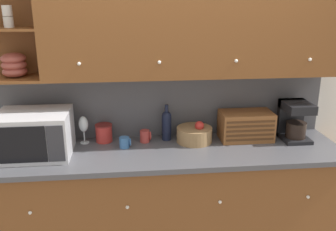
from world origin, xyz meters
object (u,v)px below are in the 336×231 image
at_px(mug, 145,136).
at_px(wine_bottle, 167,124).
at_px(bread_box, 246,126).
at_px(storage_canister, 104,133).
at_px(coffee_maker, 294,120).
at_px(wine_glass, 83,125).
at_px(microwave, 35,134).
at_px(mug_blue_second, 125,142).
at_px(fruit_basket, 194,134).

distance_m(mug, wine_bottle, 0.21).
distance_m(mug, bread_box, 0.84).
distance_m(storage_canister, coffee_maker, 1.58).
xyz_separation_m(mug, wine_bottle, (0.18, 0.03, 0.09)).
bearing_deg(wine_glass, microwave, -148.75).
height_order(mug, coffee_maker, coffee_maker).
bearing_deg(wine_bottle, mug_blue_second, -158.71).
height_order(wine_bottle, coffee_maker, coffee_maker).
bearing_deg(coffee_maker, bread_box, 176.27).
bearing_deg(microwave, fruit_basket, 6.29).
height_order(mug_blue_second, mug, mug).
bearing_deg(storage_canister, wine_glass, -174.19).
xyz_separation_m(wine_glass, fruit_basket, (0.89, -0.07, -0.09)).
xyz_separation_m(wine_glass, mug_blue_second, (0.33, -0.13, -0.11)).
height_order(storage_canister, bread_box, bread_box).
height_order(wine_glass, storage_canister, wine_glass).
distance_m(microwave, wine_bottle, 1.03).
xyz_separation_m(wine_glass, bread_box, (1.33, -0.05, -0.04)).
relative_size(microwave, bread_box, 1.23).
height_order(wine_glass, bread_box, bread_box).
bearing_deg(wine_bottle, storage_canister, 178.67).
xyz_separation_m(wine_glass, storage_canister, (0.16, 0.02, -0.08)).
height_order(mug_blue_second, coffee_maker, coffee_maker).
bearing_deg(microwave, wine_bottle, 11.58).
relative_size(microwave, fruit_basket, 1.82).
relative_size(wine_glass, wine_bottle, 0.75).
xyz_separation_m(wine_bottle, fruit_basket, (0.22, -0.07, -0.07)).
xyz_separation_m(storage_canister, mug_blue_second, (0.17, -0.15, -0.03)).
bearing_deg(bread_box, coffee_maker, -3.73).
relative_size(mug, fruit_basket, 0.34).
bearing_deg(coffee_maker, wine_bottle, 175.44).
bearing_deg(mug, bread_box, -1.62).
bearing_deg(wine_bottle, coffee_maker, -4.56).
bearing_deg(bread_box, wine_bottle, 174.93).
distance_m(fruit_basket, bread_box, 0.44).
relative_size(fruit_basket, bread_box, 0.68).
xyz_separation_m(mug_blue_second, mug, (0.17, 0.10, 0.01)).
bearing_deg(mug, storage_canister, 172.17).
height_order(bread_box, coffee_maker, coffee_maker).
xyz_separation_m(wine_bottle, bread_box, (0.65, -0.06, -0.02)).
relative_size(bread_box, coffee_maker, 1.33).
relative_size(mug_blue_second, wine_bottle, 0.31).
bearing_deg(bread_box, mug_blue_second, -175.53).
height_order(microwave, mug_blue_second, microwave).
xyz_separation_m(wine_glass, coffee_maker, (1.73, -0.08, 0.01)).
bearing_deg(wine_bottle, wine_glass, -179.67).
bearing_deg(coffee_maker, fruit_basket, 179.15).
distance_m(storage_canister, mug_blue_second, 0.23).
relative_size(microwave, mug, 5.30).
distance_m(storage_canister, bread_box, 1.17).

